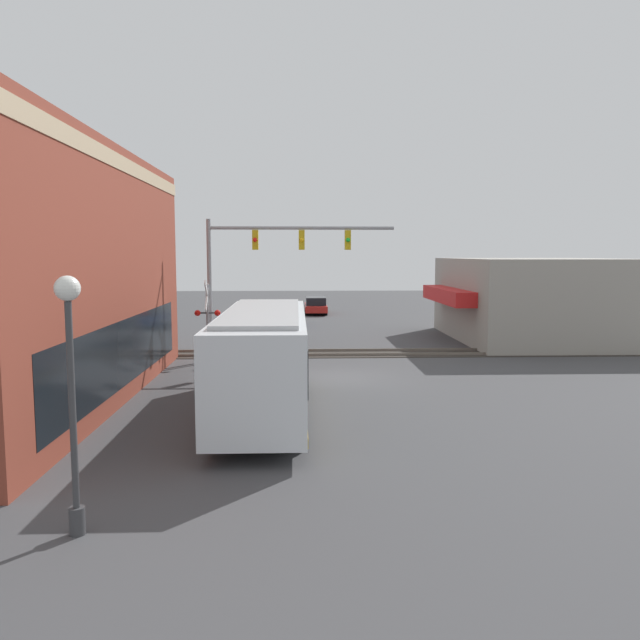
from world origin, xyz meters
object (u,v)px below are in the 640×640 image
Objects in this scene: streetlamp at (71,382)px; parked_car_blue at (282,316)px; crossing_signal at (208,313)px; city_bus at (264,357)px; pedestrian_at_crossing at (229,346)px; parked_car_silver at (279,330)px; parked_car_red at (316,306)px.

streetlamp is 32.50m from parked_car_blue.
city_bus is at bearing -161.98° from crossing_signal.
city_bus is 9.81m from crossing_signal.
pedestrian_at_crossing reaches higher than parked_car_blue.
city_bus is 16.49m from parked_car_silver.
parked_car_red is at bearing -16.65° from parked_car_blue.
crossing_signal reaches higher than pedestrian_at_crossing.
parked_car_red is at bearing -7.61° from streetlamp.
parked_car_blue is 9.07m from parked_car_red.
parked_car_red is (16.24, -2.60, 0.01)m from parked_car_silver.
parked_car_silver is at bearing 170.90° from parked_car_red.
parked_car_silver is (16.46, -0.00, -1.14)m from city_bus.
city_bus is 2.19× the size of parked_car_blue.
parked_car_red is (8.69, -2.60, -0.02)m from parked_car_blue.
streetlamp reaches higher than city_bus.
crossing_signal is 2.28× the size of pedestrian_at_crossing.
crossing_signal is at bearing 18.02° from city_bus.
parked_car_blue is at bearing 0.00° from parked_car_silver.
parked_car_blue is (24.00, -0.00, -1.11)m from city_bus.
streetlamp is at bearing 177.16° from pedestrian_at_crossing.
parked_car_blue is (7.55, 0.00, 0.03)m from parked_car_silver.
streetlamp is at bearing -179.50° from crossing_signal.
crossing_signal reaches higher than parked_car_blue.
parked_car_blue is at bearing -11.66° from crossing_signal.
parked_car_blue is at bearing 163.35° from parked_car_red.
city_bus is 2.73× the size of crossing_signal.
streetlamp is 2.76× the size of pedestrian_at_crossing.
city_bus reaches higher than pedestrian_at_crossing.
crossing_signal reaches higher than parked_car_silver.
city_bus is at bearing 175.45° from parked_car_red.
crossing_signal is at bearing 0.50° from streetlamp.
parked_car_red is (23.38, -5.63, -1.63)m from crossing_signal.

